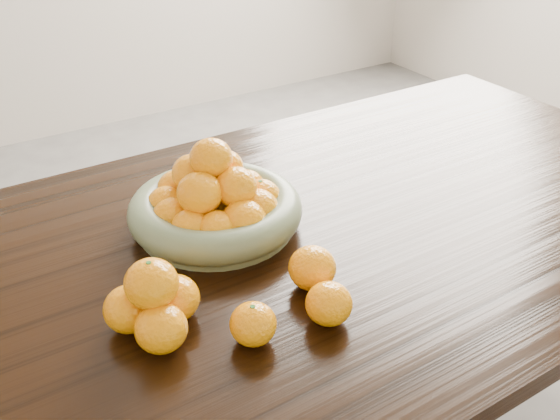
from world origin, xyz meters
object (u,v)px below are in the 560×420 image
fruit_bowl (215,204)px  orange_pyramid (154,304)px  loose_orange_0 (253,324)px  dining_table (295,271)px

fruit_bowl → orange_pyramid: fruit_bowl is taller
orange_pyramid → loose_orange_0: size_ratio=2.09×
fruit_bowl → orange_pyramid: 0.31m
fruit_bowl → orange_pyramid: (-0.22, -0.22, -0.00)m
dining_table → fruit_bowl: (-0.12, 0.11, 0.14)m
orange_pyramid → dining_table: bearing=18.8°
dining_table → orange_pyramid: orange_pyramid is taller
fruit_bowl → orange_pyramid: size_ratio=2.26×
dining_table → loose_orange_0: size_ratio=27.67×
dining_table → fruit_bowl: 0.21m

